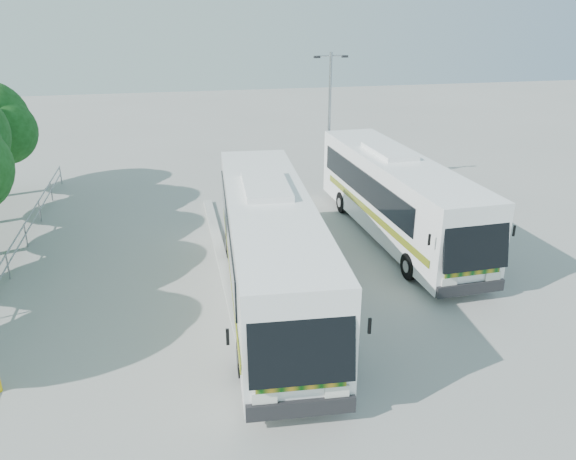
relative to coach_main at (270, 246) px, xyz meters
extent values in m
plane|color=#999994|center=(1.00, 0.45, -1.96)|extent=(100.00, 100.00, 0.00)
cube|color=#B2B2AD|center=(-1.30, 2.45, -1.88)|extent=(0.40, 16.00, 0.15)
cylinder|color=gray|center=(-9.00, 4.45, -1.01)|extent=(0.06, 22.00, 0.06)
cylinder|color=gray|center=(-9.00, 4.45, -1.41)|extent=(0.06, 22.00, 0.06)
cylinder|color=gray|center=(-9.00, 14.45, -1.46)|extent=(0.06, 0.06, 1.00)
sphere|color=#133D10|center=(-10.94, 13.25, 1.51)|extent=(3.28, 3.28, 3.28)
cube|color=white|center=(0.00, 0.03, 0.01)|extent=(3.50, 12.78, 3.21)
cube|color=black|center=(-0.44, -6.29, 0.41)|extent=(2.45, 0.65, 2.04)
cube|color=black|center=(-1.29, 0.76, 0.41)|extent=(0.76, 10.08, 1.16)
cube|color=black|center=(1.38, 0.57, 0.41)|extent=(0.76, 10.08, 1.16)
cube|color=#0B500E|center=(-1.36, -0.19, -0.59)|extent=(0.79, 10.91, 0.29)
cylinder|color=black|center=(-1.47, -3.98, -1.43)|extent=(0.39, 1.07, 1.05)
cylinder|color=black|center=(0.90, -4.14, -1.43)|extent=(0.39, 1.07, 1.05)
cylinder|color=black|center=(-0.93, 3.68, -1.43)|extent=(0.39, 1.07, 1.05)
cylinder|color=black|center=(1.44, 3.52, -1.43)|extent=(0.39, 1.07, 1.05)
cube|color=white|center=(6.18, 4.36, -0.08)|extent=(2.95, 12.10, 3.05)
cube|color=black|center=(6.41, -1.67, 0.29)|extent=(2.32, 0.54, 1.94)
cube|color=black|center=(4.89, 4.92, 0.29)|extent=(0.41, 9.61, 1.10)
cube|color=black|center=(7.43, 5.01, 0.29)|extent=(0.41, 9.61, 1.10)
cube|color=#0B4E16|center=(4.92, 4.02, -0.66)|extent=(0.42, 10.40, 0.28)
cylinder|color=black|center=(5.20, 0.42, -1.46)|extent=(0.34, 1.01, 1.00)
cylinder|color=black|center=(7.46, 0.50, -1.46)|extent=(0.34, 1.01, 1.00)
cylinder|color=black|center=(4.92, 7.72, -1.46)|extent=(0.34, 1.01, 1.00)
cylinder|color=black|center=(7.18, 7.81, -1.46)|extent=(0.34, 1.01, 1.00)
cylinder|color=#989CA0|center=(5.14, 11.08, 1.60)|extent=(0.14, 0.14, 7.13)
cylinder|color=#989CA0|center=(5.14, 11.08, 4.99)|extent=(1.43, 0.09, 0.07)
cube|color=black|center=(4.43, 11.07, 4.94)|extent=(0.31, 0.16, 0.11)
cube|color=black|center=(5.85, 11.09, 4.94)|extent=(0.31, 0.16, 0.11)
camera|label=1|loc=(-2.94, -16.53, 7.29)|focal=35.00mm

